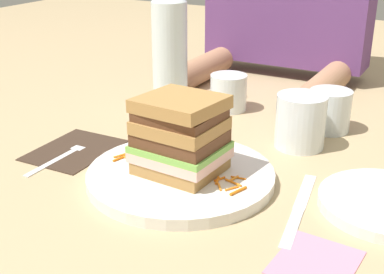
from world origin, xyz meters
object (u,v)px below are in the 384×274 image
object	(u,v)px
fork	(65,153)
juice_glass	(300,123)
main_plate	(182,175)
empty_tumbler_1	(228,92)
napkin_pink	(316,262)
empty_tumbler_0	(330,111)
sandwich	(182,135)
water_bottle	(170,46)
knife	(298,210)
napkin_dark	(75,150)

from	to	relation	value
fork	juice_glass	distance (m)	0.38
main_plate	fork	size ratio (longest dim) A/B	1.63
fork	empty_tumbler_1	world-z (taller)	empty_tumbler_1
empty_tumbler_1	napkin_pink	distance (m)	0.51
empty_tumbler_0	fork	bearing A→B (deg)	-137.19
main_plate	sandwich	distance (m)	0.06
sandwich	empty_tumbler_1	world-z (taller)	sandwich
main_plate	fork	bearing A→B (deg)	-175.49
empty_tumbler_0	napkin_pink	xyz separation A→B (m)	(0.10, -0.40, -0.04)
fork	water_bottle	bearing A→B (deg)	86.52
main_plate	empty_tumbler_0	distance (m)	0.33
sandwich	napkin_pink	xyz separation A→B (m)	(0.23, -0.10, -0.07)
water_bottle	napkin_pink	distance (m)	0.58
water_bottle	napkin_pink	size ratio (longest dim) A/B	2.79
napkin_pink	empty_tumbler_1	bearing A→B (deg)	126.17
sandwich	napkin_pink	world-z (taller)	sandwich
sandwich	water_bottle	bearing A→B (deg)	123.86
main_plate	empty_tumbler_0	size ratio (longest dim) A/B	3.65
main_plate	knife	bearing A→B (deg)	-0.88
knife	empty_tumbler_0	distance (m)	0.30
napkin_pink	water_bottle	bearing A→B (deg)	137.48
knife	napkin_pink	distance (m)	0.11
water_bottle	empty_tumbler_1	size ratio (longest dim) A/B	3.80
napkin_dark	juice_glass	xyz separation A→B (m)	(0.32, 0.19, 0.04)
sandwich	empty_tumbler_1	xyz separation A→B (m)	(-0.07, 0.31, -0.04)
fork	juice_glass	xyz separation A→B (m)	(0.32, 0.22, 0.04)
main_plate	empty_tumbler_1	distance (m)	0.32
juice_glass	napkin_pink	bearing A→B (deg)	-68.38
main_plate	sandwich	bearing A→B (deg)	-84.13
main_plate	sandwich	size ratio (longest dim) A/B	2.17
empty_tumbler_1	napkin_pink	xyz separation A→B (m)	(0.30, -0.41, -0.03)
water_bottle	empty_tumbler_1	distance (m)	0.15
knife	sandwich	bearing A→B (deg)	179.20
fork	juice_glass	bearing A→B (deg)	34.47
water_bottle	empty_tumbler_0	size ratio (longest dim) A/B	3.70
fork	napkin_dark	bearing A→B (deg)	90.29
water_bottle	juice_glass	bearing A→B (deg)	-15.08
sandwich	fork	distance (m)	0.22
napkin_dark	empty_tumbler_1	xyz separation A→B (m)	(0.13, 0.31, 0.03)
sandwich	napkin_dark	world-z (taller)	sandwich
empty_tumbler_0	empty_tumbler_1	bearing A→B (deg)	175.89
napkin_pink	juice_glass	bearing A→B (deg)	111.62
juice_glass	water_bottle	world-z (taller)	water_bottle
knife	juice_glass	size ratio (longest dim) A/B	2.25
sandwich	empty_tumbler_0	bearing A→B (deg)	66.13
juice_glass	water_bottle	bearing A→B (deg)	164.92
sandwich	fork	world-z (taller)	sandwich
water_bottle	main_plate	bearing A→B (deg)	-56.12
sandwich	empty_tumbler_0	xyz separation A→B (m)	(0.13, 0.30, -0.03)
empty_tumbler_0	empty_tumbler_1	xyz separation A→B (m)	(-0.20, 0.01, -0.00)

